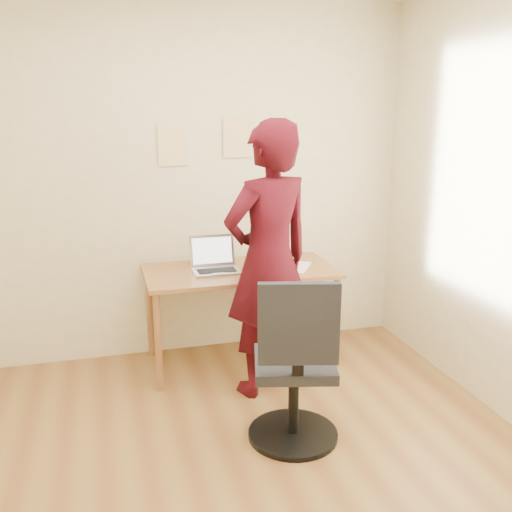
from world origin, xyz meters
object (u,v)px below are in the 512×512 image
object	(u,v)px
desk	(240,280)
phone	(273,274)
laptop	(215,263)
office_chair	(295,374)
person	(269,261)

from	to	relation	value
desk	phone	size ratio (longest dim) A/B	9.26
desk	laptop	bearing A→B (deg)	173.28
desk	phone	distance (m)	0.30
office_chair	phone	bearing A→B (deg)	95.08
laptop	person	xyz separation A→B (m)	(0.26, -0.49, 0.13)
phone	office_chair	xyz separation A→B (m)	(-0.16, -0.94, -0.31)
desk	office_chair	world-z (taller)	office_chair
laptop	person	world-z (taller)	person
desk	laptop	size ratio (longest dim) A/B	4.17
phone	office_chair	distance (m)	1.00
phone	office_chair	size ratio (longest dim) A/B	0.15
laptop	desk	bearing A→B (deg)	-6.83
desk	phone	world-z (taller)	phone
desk	laptop	distance (m)	0.23
laptop	office_chair	xyz separation A→B (m)	(0.22, -1.17, -0.35)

